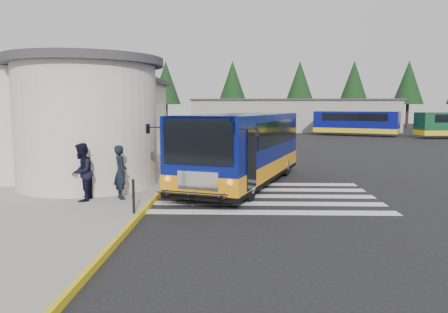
{
  "coord_description": "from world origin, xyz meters",
  "views": [
    {
      "loc": [
        -1.3,
        -15.95,
        3.12
      ],
      "look_at": [
        -1.77,
        -0.5,
        1.37
      ],
      "focal_mm": 35.0,
      "sensor_mm": 36.0,
      "label": 1
    }
  ],
  "objects_px": {
    "far_bus_a": "(356,122)",
    "pedestrian_a": "(121,172)",
    "transit_bus": "(243,151)",
    "pedestrian_b": "(82,172)",
    "bollard": "(133,196)"
  },
  "relations": [
    {
      "from": "pedestrian_b",
      "to": "far_bus_a",
      "type": "xyz_separation_m",
      "value": [
        18.07,
        35.16,
        0.43
      ]
    },
    {
      "from": "transit_bus",
      "to": "pedestrian_b",
      "type": "xyz_separation_m",
      "value": [
        -5.17,
        -4.05,
        -0.29
      ]
    },
    {
      "from": "pedestrian_a",
      "to": "bollard",
      "type": "bearing_deg",
      "value": 175.24
    },
    {
      "from": "pedestrian_a",
      "to": "bollard",
      "type": "xyz_separation_m",
      "value": [
        0.88,
        -1.96,
        -0.39
      ]
    },
    {
      "from": "transit_bus",
      "to": "far_bus_a",
      "type": "xyz_separation_m",
      "value": [
        12.9,
        31.12,
        0.14
      ]
    },
    {
      "from": "pedestrian_b",
      "to": "bollard",
      "type": "bearing_deg",
      "value": 48.94
    },
    {
      "from": "pedestrian_a",
      "to": "pedestrian_b",
      "type": "xyz_separation_m",
      "value": [
        -1.15,
        -0.35,
        0.05
      ]
    },
    {
      "from": "pedestrian_a",
      "to": "bollard",
      "type": "distance_m",
      "value": 2.19
    },
    {
      "from": "transit_bus",
      "to": "far_bus_a",
      "type": "distance_m",
      "value": 33.69
    },
    {
      "from": "bollard",
      "to": "pedestrian_b",
      "type": "bearing_deg",
      "value": 141.56
    },
    {
      "from": "pedestrian_b",
      "to": "transit_bus",
      "type": "bearing_deg",
      "value": 125.46
    },
    {
      "from": "pedestrian_b",
      "to": "bollard",
      "type": "relative_size",
      "value": 1.9
    },
    {
      "from": "pedestrian_b",
      "to": "far_bus_a",
      "type": "height_order",
      "value": "far_bus_a"
    },
    {
      "from": "transit_bus",
      "to": "bollard",
      "type": "distance_m",
      "value": 6.51
    },
    {
      "from": "far_bus_a",
      "to": "pedestrian_a",
      "type": "bearing_deg",
      "value": -179.97
    }
  ]
}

